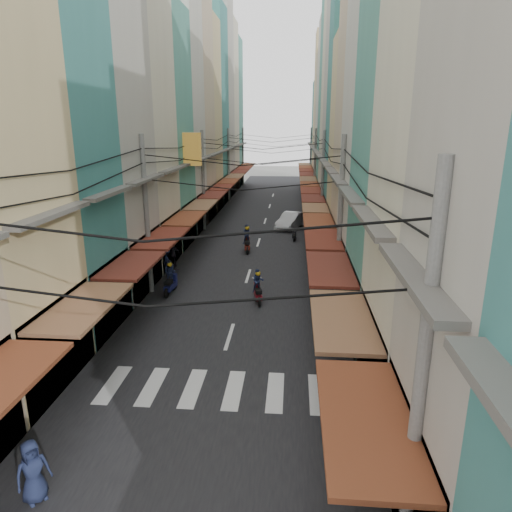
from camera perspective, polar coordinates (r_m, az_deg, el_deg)
The scene contains 15 objects.
ground at distance 21.39m, azimuth -2.59°, elevation -7.69°, with size 160.00×160.00×0.00m, color slate.
road at distance 40.41m, azimuth 0.97°, elevation 3.82°, with size 10.00×80.00×0.02m, color black.
sidewalk_left at distance 41.33m, azimuth -8.08°, elevation 3.97°, with size 3.00×80.00×0.06m, color gray.
sidewalk_right at distance 40.52m, azimuth 10.20°, elevation 3.63°, with size 3.00×80.00×0.06m, color gray.
crosswalk at distance 16.13m, azimuth -5.37°, elevation -16.21°, with size 7.55×2.40×0.01m.
building_row_left at distance 37.47m, azimuth -12.11°, elevation 17.55°, with size 7.80×67.67×23.70m.
building_row_right at distance 36.25m, azimuth 13.81°, elevation 16.93°, with size 7.80×68.98×22.59m.
utility_poles at distance 34.56m, azimuth 0.47°, elevation 12.75°, with size 10.20×66.13×8.20m.
white_car at distance 39.53m, azimuth 4.35°, elevation 3.48°, with size 4.80×1.88×1.69m, color silver.
bicycle at distance 23.35m, azimuth 16.14°, elevation -6.24°, with size 0.63×1.67×1.15m, color black.
moving_scooters at distance 27.70m, azimuth -2.58°, elevation -0.84°, with size 6.92×14.78×1.95m.
parked_scooters at distance 18.01m, azimuth 9.93°, elevation -11.06°, with size 13.37×15.57×0.99m.
pedestrians at distance 21.79m, azimuth -11.74°, elevation -4.69°, with size 12.13×19.30×2.16m.
market_umbrella at distance 16.39m, azimuth 15.89°, elevation -8.58°, with size 2.11×2.11×2.22m.
traffic_sign at distance 15.25m, azimuth 14.94°, elevation -9.51°, with size 0.10×0.65×2.98m.
Camera 1 is at (2.55, -19.40, 8.64)m, focal length 32.00 mm.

